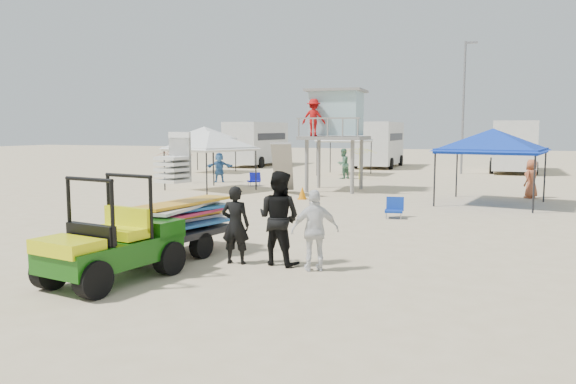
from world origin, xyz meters
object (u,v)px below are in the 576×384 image
(surf_trailer, at_px, (178,211))
(canopy_blue, at_px, (493,133))
(utility_cart, at_px, (109,234))
(man_left, at_px, (235,225))
(lifeguard_tower, at_px, (334,117))

(surf_trailer, xyz_separation_m, canopy_blue, (6.31, 11.25, 1.66))
(utility_cart, xyz_separation_m, man_left, (1.52, 2.03, -0.08))
(utility_cart, relative_size, lifeguard_tower, 0.61)
(utility_cart, xyz_separation_m, lifeguard_tower, (-0.36, 16.10, 2.39))
(man_left, relative_size, lifeguard_tower, 0.36)
(man_left, bearing_deg, canopy_blue, -120.34)
(man_left, height_order, lifeguard_tower, lifeguard_tower)
(utility_cart, relative_size, surf_trailer, 0.96)
(canopy_blue, bearing_deg, lifeguard_tower, 159.37)
(man_left, bearing_deg, surf_trailer, -18.99)
(man_left, xyz_separation_m, canopy_blue, (4.79, 11.55, 1.82))
(utility_cart, bearing_deg, lifeguard_tower, 91.29)
(lifeguard_tower, bearing_deg, utility_cart, -88.71)
(lifeguard_tower, xyz_separation_m, canopy_blue, (6.68, -2.51, -0.65))
(surf_trailer, distance_m, lifeguard_tower, 13.96)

